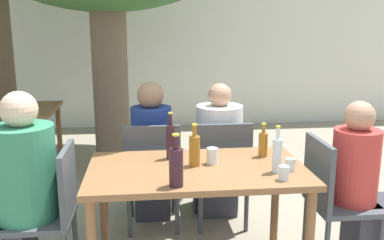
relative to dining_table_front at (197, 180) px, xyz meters
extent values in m
cube|color=white|center=(0.00, 4.40, 0.73)|extent=(10.00, 0.08, 2.80)
cylinder|color=brown|center=(-0.71, 2.16, 0.31)|extent=(0.39, 0.39, 1.96)
cylinder|color=brown|center=(-2.12, 3.00, 0.52)|extent=(0.30, 0.30, 2.38)
cube|color=brown|center=(0.00, 0.00, 0.07)|extent=(1.42, 0.82, 0.04)
cylinder|color=brown|center=(-0.65, 0.35, -0.31)|extent=(0.06, 0.06, 0.72)
cylinder|color=brown|center=(0.65, 0.35, -0.31)|extent=(0.06, 0.06, 0.72)
cube|color=brown|center=(-1.92, 2.19, 0.07)|extent=(1.19, 0.87, 0.04)
cylinder|color=brown|center=(-1.39, 1.82, -0.31)|extent=(0.06, 0.06, 0.72)
cylinder|color=brown|center=(-1.39, 2.57, -0.31)|extent=(0.06, 0.06, 0.72)
cube|color=#474C51|center=(-1.03, 0.00, -0.22)|extent=(0.44, 0.44, 0.04)
cube|color=#474C51|center=(-0.83, 0.00, 0.02)|extent=(0.04, 0.44, 0.45)
cylinder|color=#474C51|center=(-1.22, 0.19, -0.45)|extent=(0.04, 0.04, 0.43)
cylinder|color=#474C51|center=(-0.84, 0.19, -0.45)|extent=(0.04, 0.04, 0.43)
cube|color=#474C51|center=(1.03, 0.00, -0.22)|extent=(0.44, 0.44, 0.04)
cube|color=#474C51|center=(0.83, 0.00, 0.02)|extent=(0.04, 0.44, 0.45)
cylinder|color=#474C51|center=(1.22, 0.19, -0.45)|extent=(0.04, 0.04, 0.43)
cylinder|color=#474C51|center=(0.84, 0.19, -0.45)|extent=(0.04, 0.04, 0.43)
cube|color=#474C51|center=(-0.28, 0.73, -0.22)|extent=(0.44, 0.44, 0.04)
cube|color=#474C51|center=(-0.28, 0.53, 0.02)|extent=(0.44, 0.04, 0.45)
cylinder|color=#474C51|center=(-0.09, 0.92, -0.45)|extent=(0.04, 0.04, 0.43)
cylinder|color=#474C51|center=(-0.47, 0.92, -0.45)|extent=(0.04, 0.04, 0.43)
cylinder|color=#474C51|center=(-0.09, 0.54, -0.45)|extent=(0.04, 0.04, 0.43)
cylinder|color=#474C51|center=(-0.47, 0.54, -0.45)|extent=(0.04, 0.04, 0.43)
cube|color=#474C51|center=(0.28, 0.73, -0.22)|extent=(0.44, 0.44, 0.04)
cube|color=#474C51|center=(0.28, 0.53, 0.02)|extent=(0.44, 0.04, 0.45)
cylinder|color=#474C51|center=(0.47, 0.92, -0.45)|extent=(0.04, 0.04, 0.43)
cylinder|color=#474C51|center=(0.09, 0.92, -0.45)|extent=(0.04, 0.04, 0.43)
cylinder|color=#474C51|center=(0.47, 0.54, -0.45)|extent=(0.04, 0.04, 0.43)
cylinder|color=#474C51|center=(0.09, 0.54, -0.45)|extent=(0.04, 0.04, 0.43)
cylinder|color=#474C51|center=(-1.73, 1.63, -0.45)|extent=(0.04, 0.04, 0.43)
cylinder|color=#337F5B|center=(-1.09, 0.00, 0.10)|extent=(0.40, 0.40, 0.60)
sphere|color=beige|center=(-1.09, 0.00, 0.50)|extent=(0.23, 0.23, 0.23)
cube|color=#383842|center=(1.29, 0.00, -0.44)|extent=(0.40, 0.28, 0.47)
cylinder|color=#C63833|center=(1.09, 0.00, 0.06)|extent=(0.32, 0.32, 0.52)
sphere|color=tan|center=(1.09, 0.00, 0.41)|extent=(0.21, 0.21, 0.21)
cube|color=#383842|center=(-0.28, 0.99, -0.44)|extent=(0.30, 0.40, 0.47)
cylinder|color=navy|center=(-0.28, 0.79, 0.07)|extent=(0.34, 0.34, 0.54)
sphere|color=#936B51|center=(-0.28, 0.79, 0.44)|extent=(0.22, 0.22, 0.22)
cube|color=#383842|center=(0.28, 0.99, -0.44)|extent=(0.35, 0.40, 0.47)
cylinder|color=white|center=(0.28, 0.79, 0.07)|extent=(0.39, 0.39, 0.55)
sphere|color=tan|center=(0.28, 0.79, 0.43)|extent=(0.20, 0.20, 0.20)
cylinder|color=#331923|center=(-0.16, -0.32, 0.20)|extent=(0.08, 0.08, 0.22)
cylinder|color=#331923|center=(-0.16, -0.32, 0.35)|extent=(0.03, 0.03, 0.08)
cylinder|color=gold|center=(-0.16, -0.32, 0.40)|extent=(0.04, 0.04, 0.01)
cylinder|color=silver|center=(0.49, -0.15, 0.20)|extent=(0.06, 0.06, 0.22)
cylinder|color=silver|center=(0.49, -0.15, 0.34)|extent=(0.02, 0.02, 0.08)
cylinder|color=gold|center=(0.49, -0.15, 0.39)|extent=(0.03, 0.03, 0.01)
cylinder|color=#9E661E|center=(-0.01, 0.03, 0.19)|extent=(0.07, 0.07, 0.20)
cylinder|color=#9E661E|center=(-0.01, 0.03, 0.33)|extent=(0.03, 0.03, 0.07)
cylinder|color=gold|center=(-0.01, 0.03, 0.37)|extent=(0.03, 0.03, 0.01)
cylinder|color=#9E661E|center=(0.49, 0.18, 0.17)|extent=(0.06, 0.06, 0.17)
cylinder|color=#9E661E|center=(0.49, 0.18, 0.29)|extent=(0.03, 0.03, 0.06)
cylinder|color=gold|center=(0.49, 0.18, 0.33)|extent=(0.03, 0.03, 0.01)
cylinder|color=#331923|center=(-0.16, 0.20, 0.21)|extent=(0.06, 0.06, 0.24)
cylinder|color=#331923|center=(-0.16, 0.20, 0.37)|extent=(0.02, 0.02, 0.08)
cylinder|color=gold|center=(-0.16, 0.20, 0.41)|extent=(0.03, 0.03, 0.01)
cylinder|color=silver|center=(0.58, -0.13, 0.13)|extent=(0.06, 0.06, 0.08)
cylinder|color=white|center=(0.11, 0.06, 0.14)|extent=(0.08, 0.08, 0.11)
cylinder|color=silver|center=(0.49, -0.29, 0.13)|extent=(0.06, 0.06, 0.09)
camera|label=1|loc=(-0.32, -2.64, 1.01)|focal=40.00mm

